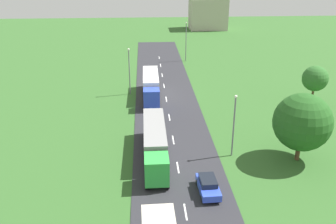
{
  "coord_description": "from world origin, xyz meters",
  "views": [
    {
      "loc": [
        -3.38,
        -6.31,
        21.56
      ],
      "look_at": [
        -0.31,
        41.08,
        1.62
      ],
      "focal_mm": 39.53,
      "sensor_mm": 36.0,
      "label": 1
    }
  ],
  "objects": [
    {
      "name": "tree_oak",
      "position": [
        22.89,
        46.78,
        4.21
      ],
      "size": [
        3.97,
        3.97,
        6.21
      ],
      "color": "#513823",
      "rests_on": "ground"
    },
    {
      "name": "lamppost_third",
      "position": [
        -5.96,
        53.25,
        4.42
      ],
      "size": [
        0.36,
        0.36,
        7.9
      ],
      "color": "slate",
      "rests_on": "ground"
    },
    {
      "name": "lamppost_fourth",
      "position": [
        5.84,
        74.45,
        4.78
      ],
      "size": [
        0.36,
        0.36,
        8.6
      ],
      "color": "slate",
      "rests_on": "ground"
    },
    {
      "name": "road",
      "position": [
        0.0,
        24.5,
        0.03
      ],
      "size": [
        10.0,
        140.0,
        0.06
      ],
      "primitive_type": "cube",
      "color": "#2B2B30",
      "rests_on": "ground"
    },
    {
      "name": "truck_third",
      "position": [
        -2.46,
        51.28,
        2.19
      ],
      "size": [
        2.55,
        12.27,
        3.75
      ],
      "color": "blue",
      "rests_on": "road"
    },
    {
      "name": "lamppost_second",
      "position": [
        6.55,
        31.28,
        4.25
      ],
      "size": [
        0.36,
        0.36,
        7.55
      ],
      "color": "slate",
      "rests_on": "ground"
    },
    {
      "name": "distant_building",
      "position": [
        17.26,
        114.02,
        4.78
      ],
      "size": [
        11.62,
        8.7,
        9.57
      ],
      "primitive_type": "cube",
      "color": "#B2A899",
      "rests_on": "ground"
    },
    {
      "name": "truck_second",
      "position": [
        -2.45,
        31.26,
        2.09
      ],
      "size": [
        2.5,
        13.46,
        3.51
      ],
      "color": "green",
      "rests_on": "road"
    },
    {
      "name": "tree_birch",
      "position": [
        13.87,
        29.88,
        4.71
      ],
      "size": [
        6.49,
        6.49,
        7.96
      ],
      "color": "#513823",
      "rests_on": "ground"
    },
    {
      "name": "car_third",
      "position": [
        2.53,
        24.02,
        0.86
      ],
      "size": [
        1.98,
        4.22,
        1.54
      ],
      "color": "blue",
      "rests_on": "road"
    }
  ]
}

